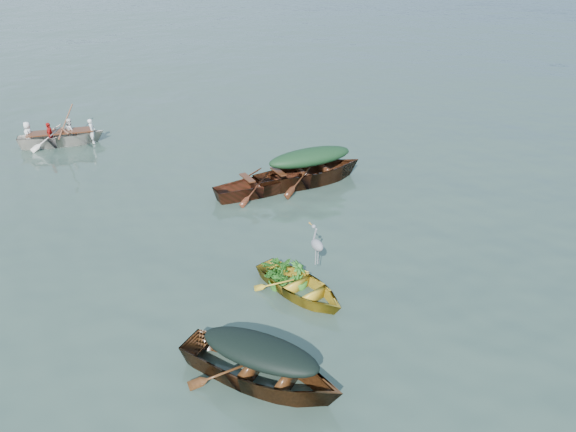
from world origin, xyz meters
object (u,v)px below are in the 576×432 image
dark_covered_boat (261,382)px  heron (317,251)px  yellow_dinghy (300,294)px  green_tarp_boat (310,183)px  rowed_boat (63,145)px  open_wooden_boat (263,193)px

dark_covered_boat → heron: size_ratio=4.35×
yellow_dinghy → green_tarp_boat: 6.00m
rowed_boat → green_tarp_boat: bearing=-128.2°
dark_covered_boat → heron: heron is taller
rowed_boat → heron: bearing=-152.3°
yellow_dinghy → rowed_boat: bearing=89.3°
yellow_dinghy → open_wooden_boat: bearing=58.1°
dark_covered_boat → green_tarp_boat: 8.70m
yellow_dinghy → dark_covered_boat: (-1.87, -2.00, 0.00)m
dark_covered_boat → green_tarp_boat: green_tarp_boat is taller
open_wooden_boat → green_tarp_boat: bearing=-91.5°
yellow_dinghy → dark_covered_boat: 2.74m
dark_covered_boat → heron: 3.35m
green_tarp_boat → heron: 5.64m
dark_covered_boat → rowed_boat: (-1.27, 14.39, 0.00)m
green_tarp_boat → rowed_boat: green_tarp_boat is taller
green_tarp_boat → dark_covered_boat: bearing=145.6°
open_wooden_boat → heron: 5.12m
open_wooden_boat → rowed_boat: (-4.71, 7.26, 0.00)m
open_wooden_boat → dark_covered_boat: bearing=153.6°
yellow_dinghy → rowed_boat: size_ratio=0.71×
green_tarp_boat → rowed_boat: 9.63m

